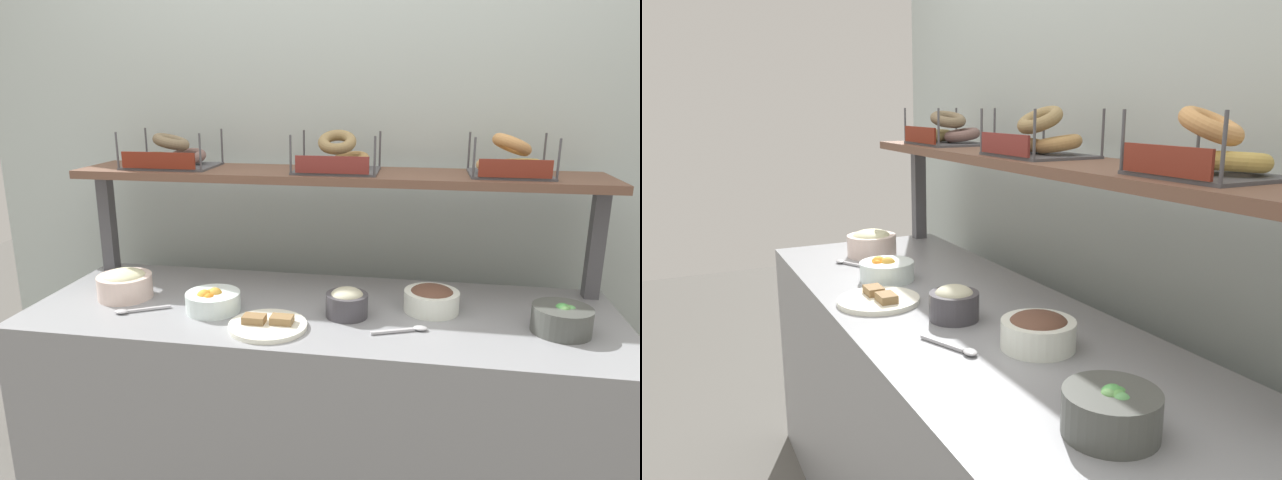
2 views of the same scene
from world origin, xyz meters
TOP-DOWN VIEW (x-y plane):
  - back_wall at (0.00, 0.55)m, footprint 3.18×0.06m
  - deli_counter at (0.00, 0.00)m, footprint 1.98×0.70m
  - shelf_riser_left at (-0.93, 0.27)m, footprint 0.05×0.05m
  - upper_shelf at (0.00, 0.27)m, footprint 1.94×0.32m
  - bowl_veggie_mix at (0.76, -0.07)m, footprint 0.18×0.18m
  - bowl_potato_salad at (-0.71, -0.03)m, footprint 0.19×0.19m
  - bowl_fruit_salad at (-0.36, -0.09)m, footprint 0.18×0.18m
  - bowl_tuna_salad at (0.09, -0.06)m, footprint 0.14×0.14m
  - bowl_chocolate_spread at (0.37, 0.04)m, footprint 0.18×0.18m
  - serving_plate_white at (-0.14, -0.20)m, footprint 0.25×0.25m
  - serving_spoon_near_plate at (-0.61, -0.15)m, footprint 0.16×0.10m
  - serving_spoon_by_edge at (0.30, -0.15)m, footprint 0.17×0.08m
  - bagel_basket_poppy at (-0.64, 0.27)m, footprint 0.33×0.24m
  - bagel_basket_everything at (0.01, 0.26)m, footprint 0.30×0.26m
  - bagel_basket_sesame at (0.62, 0.28)m, footprint 0.29×0.26m

SIDE VIEW (x-z plane):
  - deli_counter at x=0.00m, z-range 0.00..0.85m
  - serving_spoon_near_plate at x=-0.61m, z-range 0.85..0.86m
  - serving_spoon_by_edge at x=0.30m, z-range 0.85..0.86m
  - serving_plate_white at x=-0.14m, z-range 0.84..0.88m
  - bowl_fruit_salad at x=-0.36m, z-range 0.85..0.93m
  - bowl_chocolate_spread at x=0.37m, z-range 0.85..0.94m
  - bowl_veggie_mix at x=0.76m, z-range 0.85..0.94m
  - bowl_tuna_salad at x=0.09m, z-range 0.85..0.95m
  - bowl_potato_salad at x=-0.71m, z-range 0.85..0.95m
  - shelf_riser_left at x=-0.93m, z-range 0.85..1.25m
  - back_wall at x=0.00m, z-range 0.00..2.40m
  - upper_shelf at x=0.00m, z-range 1.25..1.28m
  - bagel_basket_poppy at x=-0.64m, z-range 1.25..1.39m
  - bagel_basket_sesame at x=0.62m, z-range 1.25..1.41m
  - bagel_basket_everything at x=0.01m, z-range 1.25..1.41m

